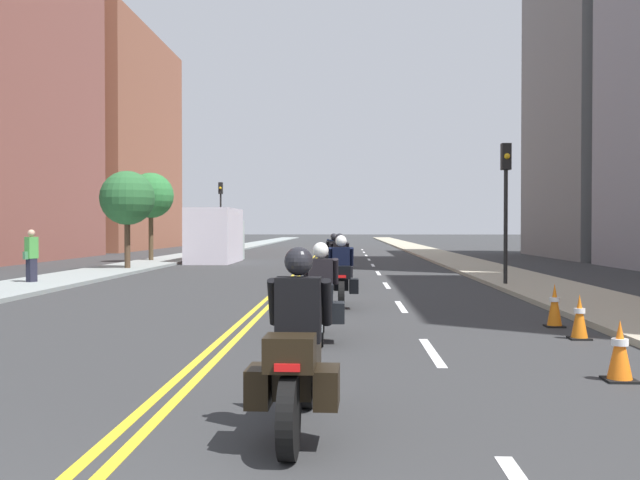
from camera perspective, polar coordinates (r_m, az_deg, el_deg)
The scene contains 23 objects.
ground_plane at distance 50.59m, azimuth -0.03°, elevation -1.05°, with size 264.00×264.00×0.00m, color #2F3032.
sidewalk_left at distance 51.47m, azimuth -8.66°, elevation -0.96°, with size 2.78×144.00×0.12m, color gray.
sidewalk_right at distance 50.89m, azimuth 8.70°, elevation -0.98°, with size 2.78×144.00×0.12m, color #AAA189.
centreline_yellow_inner at distance 50.60m, azimuth -0.16°, elevation -1.05°, with size 0.12×132.00×0.01m, color yellow.
centreline_yellow_outer at distance 50.59m, azimuth 0.11°, elevation -1.05°, with size 0.12×132.00×0.01m, color yellow.
lane_dashes_white at distance 31.60m, azimuth 4.41°, elevation -2.29°, with size 0.14×56.40×0.01m.
building_left_2 at distance 62.67m, azimuth -15.71°, elevation 7.52°, with size 6.23×19.44×17.93m.
building_right_2 at distance 47.49m, azimuth 22.34°, elevation 9.58°, with size 8.11×12.84×17.91m.
motorcycle_0 at distance 6.41m, azimuth -1.79°, elevation -9.51°, with size 0.77×2.30×1.65m.
motorcycle_1 at distance 11.64m, azimuth 0.04°, elevation -4.77°, with size 0.77×2.09×1.58m.
motorcycle_2 at distance 16.40m, azimuth 1.68°, elevation -3.06°, with size 0.77×2.31×1.64m.
motorcycle_3 at distance 21.60m, azimuth 1.57°, elevation -2.03°, with size 0.77×2.27×1.64m.
motorcycle_4 at distance 25.98m, azimuth 1.15°, elevation -1.59°, with size 0.78×2.28×1.60m.
motorcycle_5 at distance 31.24m, azimuth 1.07°, elevation -1.17°, with size 0.77×2.19×1.56m.
traffic_cone_0 at distance 13.88m, azimuth 18.12°, elevation -4.96°, with size 0.34×0.34×0.80m.
traffic_cone_1 at distance 9.32m, azimuth 22.70°, elevation -8.10°, with size 0.36×0.36×0.73m.
traffic_cone_2 at distance 12.50m, azimuth 19.90°, elevation -5.77°, with size 0.33×0.33×0.74m.
traffic_light_near at distance 22.50m, azimuth 14.54°, elevation 4.06°, with size 0.28×0.38×4.37m.
traffic_light_far at distance 49.73m, azimuth -7.89°, elevation 2.79°, with size 0.28×0.38×4.91m.
pedestrian_0 at distance 24.15m, azimuth -21.94°, elevation -1.23°, with size 0.34×0.50×1.76m.
street_tree_0 at distance 38.45m, azimuth -13.28°, elevation 3.43°, with size 2.37×2.37×4.67m.
street_tree_1 at distance 31.17m, azimuth -15.06°, elevation 3.21°, with size 2.27×2.27×4.20m.
parked_truck at distance 38.20m, azimuth -8.20°, elevation 0.18°, with size 2.20×6.50×2.80m.
Camera 1 is at (1.93, -2.52, 1.83)m, focal length 40.32 mm.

